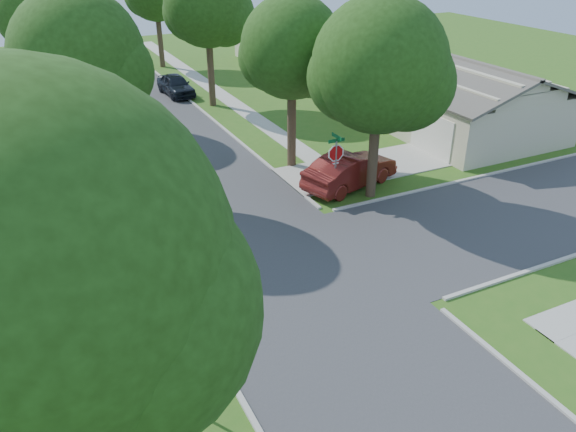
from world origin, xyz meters
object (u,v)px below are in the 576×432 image
(tree_w_far, at_px, (34,5))
(car_curb_west, at_px, (73,43))
(tree_w_mid, at_px, (48,13))
(stop_sign_ne, at_px, (336,156))
(tree_sw_corner, at_px, (40,280))
(house_ne_near, at_px, (444,100))
(stop_sign_sw, at_px, (193,352))
(tree_e_near, at_px, (293,52))
(tree_e_mid, at_px, (208,8))
(car_curb_east, at_px, (176,85))
(tree_w_near, at_px, (81,61))
(house_ne_far, at_px, (305,48))
(tree_ne_corner, at_px, (381,71))
(car_driveway, at_px, (350,170))

(tree_w_far, xyz_separation_m, car_curb_west, (3.45, 11.07, -4.81))
(tree_w_mid, bearing_deg, stop_sign_ne, -60.20)
(tree_sw_corner, relative_size, house_ne_near, 0.70)
(stop_sign_sw, height_order, tree_e_near, tree_e_near)
(tree_e_mid, bearing_deg, car_curb_east, 113.42)
(stop_sign_ne, distance_m, tree_sw_corner, 17.38)
(stop_sign_sw, height_order, car_curb_west, stop_sign_sw)
(car_curb_west, bearing_deg, tree_w_far, 75.34)
(tree_e_near, height_order, car_curb_west, tree_e_near)
(tree_e_mid, bearing_deg, tree_w_far, 125.90)
(tree_w_near, bearing_deg, car_curb_west, 84.54)
(stop_sign_ne, bearing_deg, house_ne_far, 65.07)
(stop_sign_ne, bearing_deg, tree_w_near, 155.26)
(tree_ne_corner, height_order, car_curb_west, tree_ne_corner)
(tree_sw_corner, bearing_deg, tree_ne_corner, 39.07)
(house_ne_near, height_order, car_curb_west, house_ne_near)
(tree_e_mid, bearing_deg, house_ne_near, -41.70)
(tree_w_near, xyz_separation_m, tree_w_far, (-0.01, 25.00, -0.61))
(tree_w_far, bearing_deg, house_ne_near, -48.10)
(stop_sign_ne, height_order, tree_w_near, tree_w_near)
(car_driveway, height_order, car_curb_east, car_driveway)
(tree_sw_corner, bearing_deg, tree_w_mid, 84.30)
(tree_ne_corner, relative_size, house_ne_near, 0.64)
(tree_w_far, height_order, tree_ne_corner, tree_ne_corner)
(tree_e_mid, height_order, house_ne_near, tree_e_mid)
(tree_w_mid, distance_m, tree_w_far, 13.04)
(stop_sign_ne, bearing_deg, stop_sign_sw, -135.00)
(stop_sign_ne, height_order, tree_e_near, tree_e_near)
(tree_ne_corner, bearing_deg, tree_w_near, 156.44)
(stop_sign_ne, distance_m, tree_ne_corner, 3.96)
(stop_sign_sw, relative_size, tree_e_mid, 0.32)
(tree_e_near, bearing_deg, tree_sw_corner, -127.30)
(tree_w_far, bearing_deg, car_curb_east, -50.14)
(tree_e_mid, bearing_deg, stop_sign_sw, -110.20)
(tree_sw_corner, bearing_deg, house_ne_near, 37.52)
(tree_e_mid, relative_size, house_ne_near, 0.68)
(tree_w_mid, relative_size, tree_ne_corner, 1.10)
(house_ne_far, bearing_deg, house_ne_near, -90.00)
(tree_w_near, height_order, house_ne_far, tree_w_near)
(tree_sw_corner, xyz_separation_m, house_ne_near, (23.43, 17.99, -4.75))
(tree_w_near, distance_m, tree_w_mid, 12.01)
(tree_w_far, distance_m, house_ne_near, 31.17)
(tree_sw_corner, relative_size, car_curb_west, 1.99)
(stop_sign_sw, relative_size, car_curb_west, 0.62)
(tree_e_mid, relative_size, car_curb_east, 2.14)
(car_curb_east, xyz_separation_m, car_curb_west, (-4.40, 20.47, -0.04))
(tree_ne_corner, bearing_deg, car_curb_west, 100.48)
(tree_e_near, bearing_deg, stop_sign_sw, -124.59)
(stop_sign_sw, height_order, stop_sign_ne, same)
(tree_w_far, distance_m, car_curb_east, 13.15)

